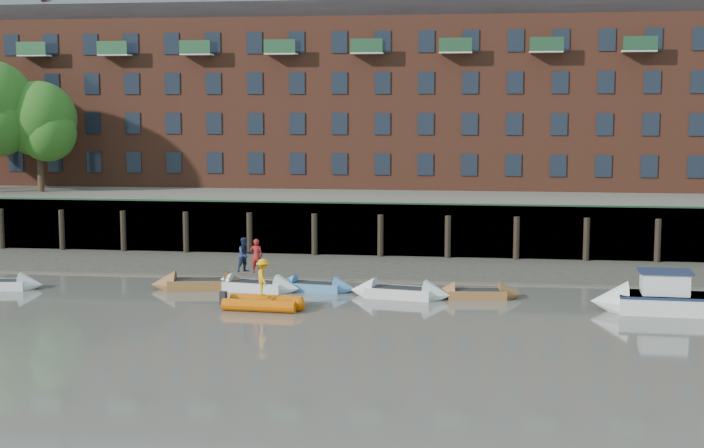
% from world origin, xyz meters
% --- Properties ---
extents(ground, '(220.00, 220.00, 0.00)m').
position_xyz_m(ground, '(0.00, 0.00, 0.00)').
color(ground, '#605B52').
rests_on(ground, ground).
extents(foreshore, '(110.00, 8.00, 0.50)m').
position_xyz_m(foreshore, '(0.00, 18.00, 0.00)').
color(foreshore, '#3D382F').
rests_on(foreshore, ground).
extents(mud_band, '(110.00, 1.60, 0.10)m').
position_xyz_m(mud_band, '(0.00, 14.60, 0.00)').
color(mud_band, '#4C4336').
rests_on(mud_band, ground).
extents(river_wall, '(110.00, 1.23, 3.30)m').
position_xyz_m(river_wall, '(-0.00, 22.38, 1.59)').
color(river_wall, '#2D2A26').
rests_on(river_wall, ground).
extents(bank_terrace, '(110.00, 28.00, 3.20)m').
position_xyz_m(bank_terrace, '(0.00, 36.00, 1.60)').
color(bank_terrace, '#5E594D').
rests_on(bank_terrace, ground).
extents(apartment_terrace, '(80.60, 15.56, 20.98)m').
position_xyz_m(apartment_terrace, '(-0.00, 36.99, 12.82)').
color(apartment_terrace, brown).
rests_on(apartment_terrace, bank_terrace).
extents(rowboat_2, '(5.04, 2.28, 1.41)m').
position_xyz_m(rowboat_2, '(-5.77, 10.58, 0.25)').
color(rowboat_2, brown).
rests_on(rowboat_2, ground).
extents(rowboat_3, '(4.77, 2.07, 1.34)m').
position_xyz_m(rowboat_3, '(-2.96, 10.46, 0.24)').
color(rowboat_3, silver).
rests_on(rowboat_3, ground).
extents(rowboat_4, '(4.24, 1.76, 1.19)m').
position_xyz_m(rowboat_4, '(-0.04, 10.83, 0.21)').
color(rowboat_4, teal).
rests_on(rowboat_4, ground).
extents(rowboat_5, '(5.05, 2.23, 1.42)m').
position_xyz_m(rowboat_5, '(4.24, 9.69, 0.25)').
color(rowboat_5, silver).
rests_on(rowboat_5, ground).
extents(rowboat_6, '(4.32, 1.61, 1.23)m').
position_xyz_m(rowboat_6, '(7.85, 10.02, 0.22)').
color(rowboat_6, brown).
rests_on(rowboat_6, ground).
extents(rib_tender, '(3.68, 1.92, 0.63)m').
position_xyz_m(rib_tender, '(-1.45, 6.25, 0.27)').
color(rib_tender, '#D25401').
rests_on(rib_tender, ground).
extents(motor_launch, '(5.92, 2.16, 2.41)m').
position_xyz_m(motor_launch, '(15.42, 7.89, 0.62)').
color(motor_launch, silver).
rests_on(motor_launch, ground).
extents(person_rower_a, '(0.63, 0.42, 1.69)m').
position_xyz_m(person_rower_a, '(-2.86, 10.42, 1.74)').
color(person_rower_a, maroon).
rests_on(person_rower_a, rowboat_3).
extents(person_rower_b, '(1.04, 1.06, 1.72)m').
position_xyz_m(person_rower_b, '(-3.48, 10.60, 1.76)').
color(person_rower_b, '#19233F').
rests_on(person_rower_b, rowboat_3).
extents(person_rib_crew, '(0.96, 1.23, 1.67)m').
position_xyz_m(person_rib_crew, '(-1.60, 6.35, 1.42)').
color(person_rib_crew, orange).
rests_on(person_rib_crew, rib_tender).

